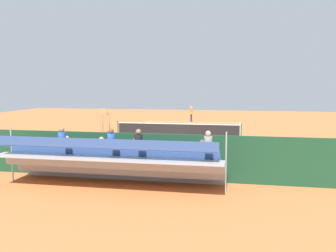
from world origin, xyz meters
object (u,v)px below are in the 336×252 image
umpire_chair (105,118)px  tennis_player (191,113)px  tennis_net (177,129)px  tennis_racket (185,121)px  bleacher_stand (116,162)px  equipment_bag (149,171)px  tennis_ball_near (208,122)px  line_judge (65,150)px  courtside_bench (189,164)px

umpire_chair → tennis_player: size_ratio=1.11×
tennis_net → tennis_racket: size_ratio=19.96×
bleacher_stand → equipment_bag: (-0.87, -1.99, -0.81)m
equipment_bag → tennis_racket: equipment_bag is taller
bleacher_stand → tennis_ball_near: (-1.53, -26.03, -0.96)m
tennis_net → line_judge: line_judge is taller
tennis_player → tennis_racket: (0.69, -0.18, -1.00)m
equipment_bag → line_judge: 4.20m
tennis_net → tennis_player: bearing=-88.2°
tennis_player → line_judge: size_ratio=1.00×
line_judge → tennis_player: bearing=-96.5°
tennis_net → line_judge: bearing=76.6°
tennis_player → umpire_chair: bearing=62.8°
tennis_ball_near → line_judge: size_ratio=0.03×
tennis_player → tennis_racket: size_ratio=3.73×
bleacher_stand → tennis_racket: bleacher_stand is taller
tennis_player → tennis_ball_near: 2.28m
equipment_bag → tennis_ball_near: size_ratio=13.64×
tennis_racket → tennis_ball_near: bearing=164.4°
tennis_player → bleacher_stand: bearing=91.0°
courtside_bench → line_judge: line_judge is taller
courtside_bench → tennis_net: bearing=-78.2°
tennis_net → bleacher_stand: bleacher_stand is taller
tennis_player → equipment_bag: bearing=93.1°
tennis_net → umpire_chair: 6.26m
courtside_bench → tennis_racket: bearing=-81.2°
umpire_chair → tennis_racket: (-5.16, -11.56, -1.30)m
tennis_ball_near → tennis_net: bearing=81.4°
tennis_net → bleacher_stand: size_ratio=1.14×
courtside_bench → tennis_player: tennis_player is taller
courtside_bench → tennis_ball_near: courtside_bench is taller
umpire_chair → tennis_racket: 12.73m
tennis_net → tennis_racket: 11.44m
bleacher_stand → courtside_bench: size_ratio=5.03×
umpire_chair → tennis_player: 12.80m
tennis_ball_near → bleacher_stand: bearing=86.6°
bleacher_stand → tennis_player: bleacher_stand is taller
courtside_bench → tennis_player: 24.68m
tennis_player → tennis_racket: bearing=-14.3°
tennis_net → courtside_bench: (-2.77, 13.27, 0.06)m
bleacher_stand → courtside_bench: bleacher_stand is taller
courtside_bench → tennis_racket: size_ratio=3.49×
tennis_ball_near → line_judge: bearing=78.7°
courtside_bench → line_judge: (5.93, 0.03, 0.46)m
tennis_net → courtside_bench: bearing=101.8°
tennis_net → courtside_bench: size_ratio=5.72×
tennis_net → umpire_chair: (6.20, 0.18, 0.81)m
courtside_bench → tennis_player: (3.13, -24.48, 0.46)m
courtside_bench → line_judge: 5.94m
tennis_net → tennis_ball_near: (-1.62, -10.64, -0.47)m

